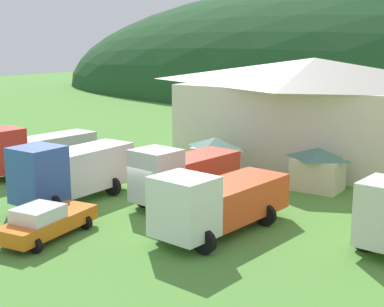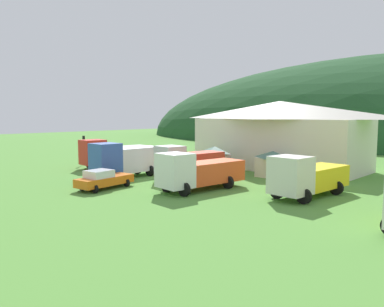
{
  "view_description": "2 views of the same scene",
  "coord_description": "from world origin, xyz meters",
  "px_view_note": "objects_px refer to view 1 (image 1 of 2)",
  "views": [
    {
      "loc": [
        18.03,
        -22.19,
        9.09
      ],
      "look_at": [
        0.11,
        4.43,
        2.39
      ],
      "focal_mm": 51.16,
      "sensor_mm": 36.0,
      "label": 1
    },
    {
      "loc": [
        26.22,
        -24.16,
        6.33
      ],
      "look_at": [
        -2.1,
        6.16,
        2.04
      ],
      "focal_mm": 35.72,
      "sensor_mm": 36.0,
      "label": 2
    }
  ],
  "objects_px": {
    "play_shed_pink": "(216,157)",
    "crane_truck_red": "(33,149)",
    "traffic_cone_mid_row": "(112,175)",
    "depot_building": "(312,111)",
    "heavy_rig_white": "(217,201)",
    "traffic_cone_near_pickup": "(153,231)",
    "play_shed_cream": "(318,168)",
    "box_truck_blue": "(71,170)",
    "service_pickup_orange": "(46,221)",
    "tow_truck_silver": "(182,173)"
  },
  "relations": [
    {
      "from": "traffic_cone_mid_row",
      "to": "tow_truck_silver",
      "type": "bearing_deg",
      "value": -18.33
    },
    {
      "from": "crane_truck_red",
      "to": "box_truck_blue",
      "type": "bearing_deg",
      "value": 70.48
    },
    {
      "from": "box_truck_blue",
      "to": "tow_truck_silver",
      "type": "xyz_separation_m",
      "value": [
        5.35,
        3.39,
        -0.15
      ]
    },
    {
      "from": "traffic_cone_mid_row",
      "to": "play_shed_pink",
      "type": "bearing_deg",
      "value": 26.8
    },
    {
      "from": "traffic_cone_near_pickup",
      "to": "traffic_cone_mid_row",
      "type": "relative_size",
      "value": 1.04
    },
    {
      "from": "crane_truck_red",
      "to": "traffic_cone_mid_row",
      "type": "relative_size",
      "value": 17.14
    },
    {
      "from": "box_truck_blue",
      "to": "traffic_cone_mid_row",
      "type": "relative_size",
      "value": 15.25
    },
    {
      "from": "heavy_rig_white",
      "to": "traffic_cone_near_pickup",
      "type": "xyz_separation_m",
      "value": [
        -2.76,
        -1.4,
        -1.62
      ]
    },
    {
      "from": "depot_building",
      "to": "service_pickup_orange",
      "type": "height_order",
      "value": "depot_building"
    },
    {
      "from": "heavy_rig_white",
      "to": "traffic_cone_mid_row",
      "type": "bearing_deg",
      "value": -109.47
    },
    {
      "from": "play_shed_cream",
      "to": "box_truck_blue",
      "type": "height_order",
      "value": "box_truck_blue"
    },
    {
      "from": "play_shed_pink",
      "to": "service_pickup_orange",
      "type": "distance_m",
      "value": 14.06
    },
    {
      "from": "play_shed_pink",
      "to": "crane_truck_red",
      "type": "height_order",
      "value": "crane_truck_red"
    },
    {
      "from": "depot_building",
      "to": "crane_truck_red",
      "type": "xyz_separation_m",
      "value": [
        -15.05,
        -12.91,
        -2.35
      ]
    },
    {
      "from": "play_shed_pink",
      "to": "tow_truck_silver",
      "type": "relative_size",
      "value": 0.43
    },
    {
      "from": "play_shed_cream",
      "to": "service_pickup_orange",
      "type": "distance_m",
      "value": 16.77
    },
    {
      "from": "play_shed_pink",
      "to": "heavy_rig_white",
      "type": "xyz_separation_m",
      "value": [
        5.63,
        -9.07,
        0.17
      ]
    },
    {
      "from": "box_truck_blue",
      "to": "heavy_rig_white",
      "type": "relative_size",
      "value": 0.94
    },
    {
      "from": "play_shed_cream",
      "to": "traffic_cone_near_pickup",
      "type": "height_order",
      "value": "play_shed_cream"
    },
    {
      "from": "play_shed_cream",
      "to": "traffic_cone_mid_row",
      "type": "bearing_deg",
      "value": -161.93
    },
    {
      "from": "depot_building",
      "to": "tow_truck_silver",
      "type": "height_order",
      "value": "depot_building"
    },
    {
      "from": "crane_truck_red",
      "to": "heavy_rig_white",
      "type": "relative_size",
      "value": 1.05
    },
    {
      "from": "depot_building",
      "to": "play_shed_pink",
      "type": "xyz_separation_m",
      "value": [
        -3.77,
        -7.2,
        -2.6
      ]
    },
    {
      "from": "traffic_cone_mid_row",
      "to": "play_shed_cream",
      "type": "bearing_deg",
      "value": 18.07
    },
    {
      "from": "heavy_rig_white",
      "to": "traffic_cone_near_pickup",
      "type": "relative_size",
      "value": 15.63
    },
    {
      "from": "play_shed_pink",
      "to": "service_pickup_orange",
      "type": "xyz_separation_m",
      "value": [
        -0.63,
        -14.03,
        -0.61
      ]
    },
    {
      "from": "play_shed_cream",
      "to": "crane_truck_red",
      "type": "xyz_separation_m",
      "value": [
        -17.97,
        -6.75,
        0.32
      ]
    },
    {
      "from": "play_shed_cream",
      "to": "tow_truck_silver",
      "type": "height_order",
      "value": "tow_truck_silver"
    },
    {
      "from": "service_pickup_orange",
      "to": "play_shed_cream",
      "type": "bearing_deg",
      "value": 147.61
    },
    {
      "from": "play_shed_pink",
      "to": "tow_truck_silver",
      "type": "distance_m",
      "value": 5.95
    },
    {
      "from": "service_pickup_orange",
      "to": "traffic_cone_near_pickup",
      "type": "bearing_deg",
      "value": 129.12
    },
    {
      "from": "depot_building",
      "to": "box_truck_blue",
      "type": "distance_m",
      "value": 18.26
    },
    {
      "from": "tow_truck_silver",
      "to": "traffic_cone_near_pickup",
      "type": "relative_size",
      "value": 14.02
    },
    {
      "from": "traffic_cone_near_pickup",
      "to": "play_shed_cream",
      "type": "bearing_deg",
      "value": 71.61
    },
    {
      "from": "tow_truck_silver",
      "to": "heavy_rig_white",
      "type": "xyz_separation_m",
      "value": [
        4.28,
        -3.28,
        -0.09
      ]
    },
    {
      "from": "crane_truck_red",
      "to": "traffic_cone_mid_row",
      "type": "height_order",
      "value": "crane_truck_red"
    },
    {
      "from": "tow_truck_silver",
      "to": "service_pickup_orange",
      "type": "bearing_deg",
      "value": -6.32
    },
    {
      "from": "heavy_rig_white",
      "to": "play_shed_pink",
      "type": "bearing_deg",
      "value": -141.7
    },
    {
      "from": "play_shed_cream",
      "to": "traffic_cone_mid_row",
      "type": "xyz_separation_m",
      "value": [
        -13.07,
        -4.26,
        -1.36
      ]
    },
    {
      "from": "play_shed_pink",
      "to": "service_pickup_orange",
      "type": "height_order",
      "value": "play_shed_pink"
    },
    {
      "from": "box_truck_blue",
      "to": "heavy_rig_white",
      "type": "height_order",
      "value": "box_truck_blue"
    },
    {
      "from": "depot_building",
      "to": "box_truck_blue",
      "type": "height_order",
      "value": "depot_building"
    },
    {
      "from": "play_shed_pink",
      "to": "crane_truck_red",
      "type": "xyz_separation_m",
      "value": [
        -11.28,
        -5.71,
        0.24
      ]
    },
    {
      "from": "tow_truck_silver",
      "to": "service_pickup_orange",
      "type": "relative_size",
      "value": 1.39
    },
    {
      "from": "service_pickup_orange",
      "to": "heavy_rig_white",
      "type": "bearing_deg",
      "value": 121.95
    },
    {
      "from": "tow_truck_silver",
      "to": "crane_truck_red",
      "type": "bearing_deg",
      "value": -83.17
    },
    {
      "from": "play_shed_cream",
      "to": "play_shed_pink",
      "type": "bearing_deg",
      "value": -171.16
    },
    {
      "from": "depot_building",
      "to": "play_shed_cream",
      "type": "relative_size",
      "value": 6.57
    },
    {
      "from": "play_shed_pink",
      "to": "service_pickup_orange",
      "type": "relative_size",
      "value": 0.6
    },
    {
      "from": "tow_truck_silver",
      "to": "depot_building",
      "type": "bearing_deg",
      "value": 176.61
    }
  ]
}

